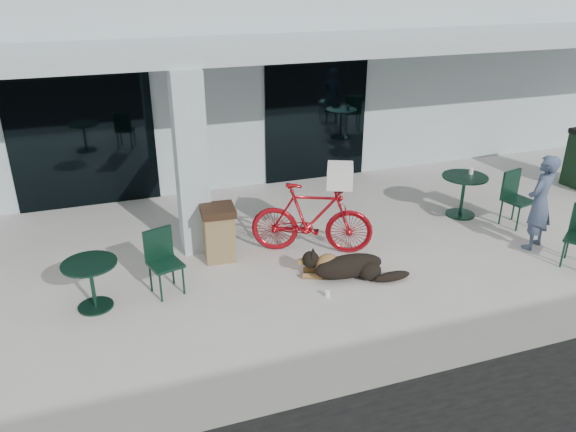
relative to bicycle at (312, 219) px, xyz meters
name	(u,v)px	position (x,y,z in m)	size (l,w,h in m)	color
ground	(325,299)	(-0.36, -1.52, -0.63)	(80.00, 80.00, 0.00)	beige
building	(204,62)	(-0.36, 6.98, 1.62)	(22.00, 7.00, 4.50)	#A9BBBF
storefront_glass_left	(83,142)	(-3.56, 3.46, 0.72)	(2.80, 0.06, 2.70)	black
storefront_glass_right	(316,121)	(1.44, 3.46, 0.72)	(2.40, 0.06, 2.70)	black
column	(191,164)	(-1.86, 0.78, 0.93)	(0.50, 0.50, 3.12)	#A9BBBF
overhang	(254,48)	(-0.36, 2.08, 2.58)	(22.00, 2.80, 0.18)	#A9BBBF
bicycle	(312,219)	(0.00, 0.00, 0.00)	(0.59, 2.09, 1.26)	maroon
laundry_basket	(340,176)	(0.41, -0.19, 0.80)	(0.56, 0.42, 0.33)	white
dog	(349,265)	(0.24, -1.03, -0.41)	(1.33, 0.44, 0.44)	black
cup_near_dog	(327,294)	(-0.30, -1.45, -0.58)	(0.08, 0.08, 0.10)	white
cafe_table_near	(92,285)	(-3.62, -0.61, -0.26)	(0.78, 0.78, 0.74)	#113023
cafe_chair_near	(165,264)	(-2.56, -0.55, -0.13)	(0.45, 0.50, 1.00)	#113023
cafe_table_far	(463,196)	(3.39, 0.48, -0.21)	(0.89, 0.89, 0.83)	#113023
cafe_chair_far_a	(518,200)	(4.09, -0.26, -0.10)	(0.48, 0.52, 1.05)	#113023
person	(540,203)	(3.77, -1.12, 0.22)	(0.62, 0.41, 1.70)	#3D4B67
cup_on_table	(471,171)	(3.56, 0.55, 0.26)	(0.09, 0.09, 0.12)	white
trash_receptacle	(219,233)	(-1.56, 0.28, -0.15)	(0.56, 0.56, 0.95)	olive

